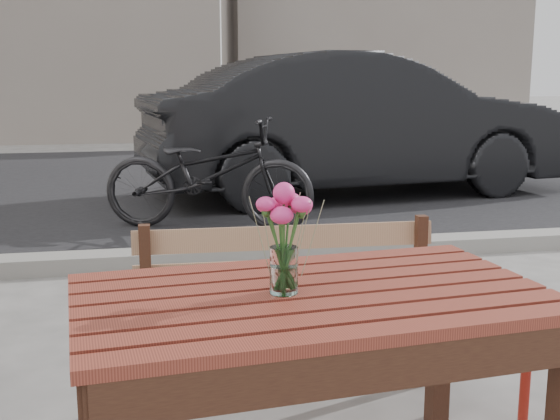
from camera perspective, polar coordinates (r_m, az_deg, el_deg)
The scene contains 6 objects.
street at distance 7.11m, azimuth -5.69°, elevation 0.22°, with size 30.00×8.12×0.12m.
main_table at distance 1.93m, azimuth 2.62°, elevation -10.19°, with size 1.32×0.85×0.77m.
main_bench at distance 2.86m, azimuth 0.82°, elevation -6.78°, with size 1.27×0.42×0.78m.
main_vase at distance 1.82m, azimuth 0.31°, elevation -1.24°, with size 0.16×0.16×0.30m.
parked_car at distance 8.03m, azimuth 6.25°, elevation 6.91°, with size 1.67×4.80×1.58m, color black.
bicycle at distance 6.18m, azimuth -5.87°, elevation 2.94°, with size 0.65×1.87×0.98m, color black.
Camera 1 is at (-0.69, -1.89, 1.34)m, focal length 45.00 mm.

